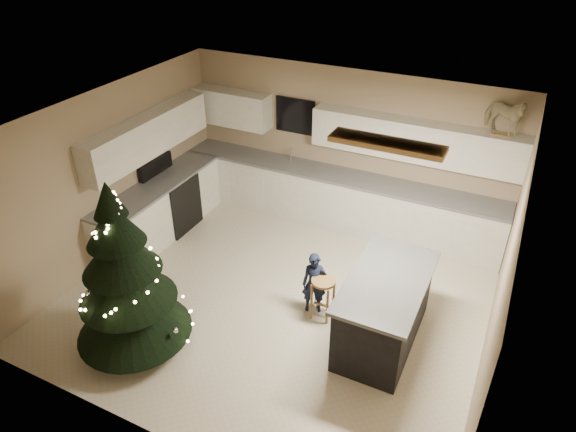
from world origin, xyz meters
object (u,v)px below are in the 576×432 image
(island, at_px, (384,310))
(rocking_horse, at_px, (504,115))
(bar_stool, at_px, (323,289))
(toddler, at_px, (314,283))
(christmas_tree, at_px, (126,284))

(island, xyz_separation_m, rocking_horse, (0.75, 2.45, 1.80))
(island, height_order, bar_stool, island)
(island, distance_m, toddler, 0.99)
(bar_stool, distance_m, christmas_tree, 2.45)
(toddler, bearing_deg, christmas_tree, -160.43)
(christmas_tree, bearing_deg, island, 27.55)
(toddler, xyz_separation_m, rocking_horse, (1.74, 2.33, 1.83))
(bar_stool, bearing_deg, christmas_tree, -142.01)
(bar_stool, height_order, toddler, toddler)
(island, distance_m, rocking_horse, 3.13)
(bar_stool, relative_size, christmas_tree, 0.26)
(bar_stool, relative_size, toddler, 0.67)
(toddler, bearing_deg, bar_stool, -45.45)
(bar_stool, bearing_deg, island, -3.79)
(island, distance_m, christmas_tree, 3.11)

